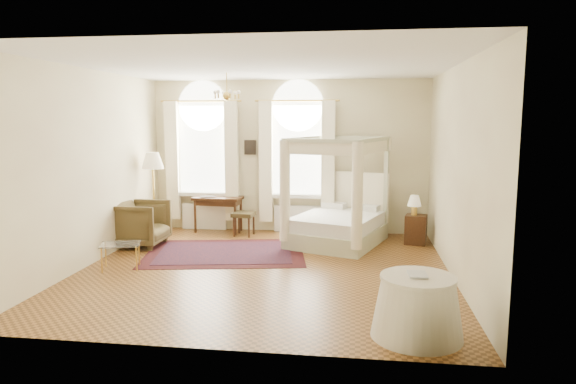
{
  "coord_description": "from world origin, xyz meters",
  "views": [
    {
      "loc": [
        1.49,
        -8.08,
        2.47
      ],
      "look_at": [
        0.34,
        0.4,
        1.25
      ],
      "focal_mm": 32.0,
      "sensor_mm": 36.0,
      "label": 1
    }
  ],
  "objects_px": {
    "canopy_bed": "(337,220)",
    "stool": "(244,216)",
    "floor_lamp": "(153,165)",
    "side_table": "(417,307)",
    "writing_desk": "(218,202)",
    "coffee_table": "(120,246)",
    "armchair": "(140,223)",
    "nightstand": "(416,230)"
  },
  "relations": [
    {
      "from": "stool",
      "to": "nightstand",
      "type": "bearing_deg",
      "value": -4.25
    },
    {
      "from": "armchair",
      "to": "side_table",
      "type": "relative_size",
      "value": 0.93
    },
    {
      "from": "coffee_table",
      "to": "side_table",
      "type": "distance_m",
      "value": 5.01
    },
    {
      "from": "armchair",
      "to": "coffee_table",
      "type": "xyz_separation_m",
      "value": [
        0.34,
        -1.55,
        -0.06
      ]
    },
    {
      "from": "writing_desk",
      "to": "armchair",
      "type": "height_order",
      "value": "armchair"
    },
    {
      "from": "stool",
      "to": "floor_lamp",
      "type": "bearing_deg",
      "value": -167.47
    },
    {
      "from": "canopy_bed",
      "to": "floor_lamp",
      "type": "relative_size",
      "value": 1.31
    },
    {
      "from": "nightstand",
      "to": "writing_desk",
      "type": "height_order",
      "value": "writing_desk"
    },
    {
      "from": "nightstand",
      "to": "floor_lamp",
      "type": "distance_m",
      "value": 5.5
    },
    {
      "from": "armchair",
      "to": "side_table",
      "type": "bearing_deg",
      "value": -126.03
    },
    {
      "from": "stool",
      "to": "coffee_table",
      "type": "xyz_separation_m",
      "value": [
        -1.48,
        -2.68,
        -0.04
      ]
    },
    {
      "from": "writing_desk",
      "to": "coffee_table",
      "type": "bearing_deg",
      "value": -105.74
    },
    {
      "from": "armchair",
      "to": "coffee_table",
      "type": "relative_size",
      "value": 1.33
    },
    {
      "from": "floor_lamp",
      "to": "side_table",
      "type": "distance_m",
      "value": 6.65
    },
    {
      "from": "floor_lamp",
      "to": "side_table",
      "type": "relative_size",
      "value": 1.71
    },
    {
      "from": "writing_desk",
      "to": "side_table",
      "type": "distance_m",
      "value": 6.28
    },
    {
      "from": "canopy_bed",
      "to": "stool",
      "type": "height_order",
      "value": "canopy_bed"
    },
    {
      "from": "writing_desk",
      "to": "stool",
      "type": "height_order",
      "value": "writing_desk"
    },
    {
      "from": "floor_lamp",
      "to": "side_table",
      "type": "xyz_separation_m",
      "value": [
        4.89,
        -4.35,
        -1.17
      ]
    },
    {
      "from": "armchair",
      "to": "coffee_table",
      "type": "bearing_deg",
      "value": -167.31
    },
    {
      "from": "canopy_bed",
      "to": "floor_lamp",
      "type": "height_order",
      "value": "canopy_bed"
    },
    {
      "from": "stool",
      "to": "coffee_table",
      "type": "height_order",
      "value": "stool"
    },
    {
      "from": "writing_desk",
      "to": "floor_lamp",
      "type": "xyz_separation_m",
      "value": [
        -1.18,
        -0.7,
        0.86
      ]
    },
    {
      "from": "canopy_bed",
      "to": "writing_desk",
      "type": "distance_m",
      "value": 2.75
    },
    {
      "from": "armchair",
      "to": "side_table",
      "type": "distance_m",
      "value": 6.09
    },
    {
      "from": "canopy_bed",
      "to": "nightstand",
      "type": "height_order",
      "value": "canopy_bed"
    },
    {
      "from": "writing_desk",
      "to": "floor_lamp",
      "type": "height_order",
      "value": "floor_lamp"
    },
    {
      "from": "canopy_bed",
      "to": "nightstand",
      "type": "bearing_deg",
      "value": 7.24
    },
    {
      "from": "nightstand",
      "to": "coffee_table",
      "type": "bearing_deg",
      "value": -154.29
    },
    {
      "from": "writing_desk",
      "to": "floor_lamp",
      "type": "distance_m",
      "value": 1.62
    },
    {
      "from": "canopy_bed",
      "to": "side_table",
      "type": "height_order",
      "value": "canopy_bed"
    },
    {
      "from": "nightstand",
      "to": "armchair",
      "type": "xyz_separation_m",
      "value": [
        -5.36,
        -0.87,
        0.15
      ]
    },
    {
      "from": "armchair",
      "to": "floor_lamp",
      "type": "height_order",
      "value": "floor_lamp"
    },
    {
      "from": "side_table",
      "to": "stool",
      "type": "bearing_deg",
      "value": 122.9
    },
    {
      "from": "canopy_bed",
      "to": "stool",
      "type": "xyz_separation_m",
      "value": [
        -2.0,
        0.46,
        -0.06
      ]
    },
    {
      "from": "writing_desk",
      "to": "floor_lamp",
      "type": "relative_size",
      "value": 0.6
    },
    {
      "from": "nightstand",
      "to": "floor_lamp",
      "type": "relative_size",
      "value": 0.33
    },
    {
      "from": "floor_lamp",
      "to": "nightstand",
      "type": "bearing_deg",
      "value": 1.5
    },
    {
      "from": "coffee_table",
      "to": "floor_lamp",
      "type": "height_order",
      "value": "floor_lamp"
    },
    {
      "from": "nightstand",
      "to": "writing_desk",
      "type": "relative_size",
      "value": 0.54
    },
    {
      "from": "coffee_table",
      "to": "stool",
      "type": "bearing_deg",
      "value": 61.12
    },
    {
      "from": "writing_desk",
      "to": "side_table",
      "type": "bearing_deg",
      "value": -53.68
    }
  ]
}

